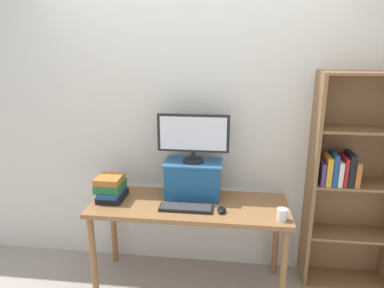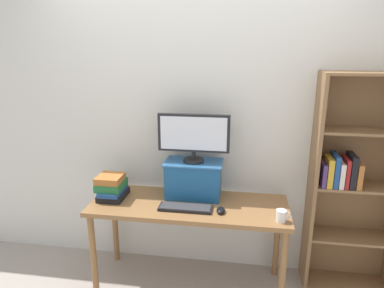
% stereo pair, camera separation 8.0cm
% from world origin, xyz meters
% --- Properties ---
extents(ground_plane, '(12.00, 12.00, 0.00)m').
position_xyz_m(ground_plane, '(0.00, 0.00, 0.00)').
color(ground_plane, '#9E9389').
extents(back_wall, '(7.00, 0.08, 2.60)m').
position_xyz_m(back_wall, '(0.00, 0.38, 1.30)').
color(back_wall, silver).
rests_on(back_wall, ground_plane).
extents(desk, '(1.54, 0.57, 0.74)m').
position_xyz_m(desk, '(0.00, 0.00, 0.65)').
color(desk, olive).
rests_on(desk, ground_plane).
extents(bookshelf_unit, '(0.70, 0.28, 1.75)m').
position_xyz_m(bookshelf_unit, '(1.27, 0.22, 0.90)').
color(bookshelf_unit, olive).
rests_on(bookshelf_unit, ground_plane).
extents(riser_box, '(0.46, 0.27, 0.30)m').
position_xyz_m(riser_box, '(0.02, 0.14, 0.89)').
color(riser_box, '#195189').
rests_on(riser_box, desk).
extents(computer_monitor, '(0.57, 0.17, 0.39)m').
position_xyz_m(computer_monitor, '(0.02, 0.14, 1.25)').
color(computer_monitor, black).
rests_on(computer_monitor, riser_box).
extents(keyboard, '(0.40, 0.13, 0.02)m').
position_xyz_m(keyboard, '(-0.01, -0.10, 0.75)').
color(keyboard, black).
rests_on(keyboard, desk).
extents(computer_mouse, '(0.06, 0.10, 0.04)m').
position_xyz_m(computer_mouse, '(0.26, -0.11, 0.75)').
color(computer_mouse, black).
rests_on(computer_mouse, desk).
extents(book_stack, '(0.21, 0.26, 0.20)m').
position_xyz_m(book_stack, '(-0.63, 0.01, 0.83)').
color(book_stack, black).
rests_on(book_stack, desk).
extents(coffee_mug, '(0.10, 0.07, 0.09)m').
position_xyz_m(coffee_mug, '(0.69, -0.18, 0.78)').
color(coffee_mug, white).
rests_on(coffee_mug, desk).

